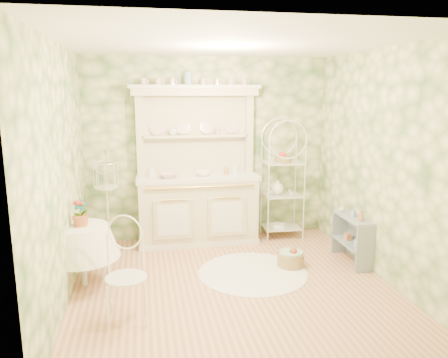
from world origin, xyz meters
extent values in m
plane|color=tan|center=(0.00, 0.00, 0.00)|extent=(3.60, 3.60, 0.00)
plane|color=white|center=(0.00, 0.00, 2.70)|extent=(3.60, 3.60, 0.00)
plane|color=#EFE9B6|center=(-1.80, 0.00, 1.35)|extent=(3.60, 3.60, 0.00)
plane|color=#EFE9B6|center=(1.80, 0.00, 1.35)|extent=(3.60, 3.60, 0.00)
plane|color=#EFE9B6|center=(0.00, 1.80, 1.35)|extent=(3.60, 3.60, 0.00)
plane|color=#EFE9B6|center=(0.00, -1.80, 1.35)|extent=(3.60, 3.60, 0.00)
cube|color=beige|center=(-0.20, 1.52, 1.15)|extent=(1.87, 0.61, 2.29)
cube|color=white|center=(1.09, 1.53, 0.96)|extent=(0.62, 0.45, 1.91)
cube|color=#8493A1|center=(1.68, 0.38, 0.30)|extent=(0.31, 0.71, 0.59)
cylinder|color=white|center=(-1.68, 0.29, 0.34)|extent=(0.82, 0.82, 0.69)
cube|color=white|center=(-1.17, -0.61, 0.48)|extent=(0.57, 0.57, 0.96)
cube|color=white|center=(-1.47, 1.41, 0.73)|extent=(0.36, 0.36, 1.46)
cylinder|color=#A18353|center=(0.84, 0.38, 0.11)|extent=(0.43, 0.43, 0.21)
cylinder|color=white|center=(0.32, 0.26, 0.01)|extent=(1.61, 1.61, 0.01)
imported|color=white|center=(-0.62, 1.42, 1.02)|extent=(0.28, 0.28, 0.07)
imported|color=white|center=(-0.12, 1.46, 1.02)|extent=(0.30, 0.30, 0.07)
imported|color=white|center=(-0.53, 1.68, 1.61)|extent=(0.13, 0.13, 0.10)
imported|color=white|center=(0.13, 1.68, 1.61)|extent=(0.11, 0.11, 0.09)
imported|color=#3F7238|center=(-1.68, 0.30, 0.85)|extent=(0.17, 0.13, 0.31)
imported|color=#B27445|center=(1.68, 0.18, 0.68)|extent=(0.07, 0.07, 0.16)
imported|color=#88A2B9|center=(1.68, 0.38, 0.65)|extent=(0.06, 0.06, 0.11)
imported|color=silver|center=(1.63, 0.63, 0.65)|extent=(0.07, 0.07, 0.09)
camera|label=1|loc=(-0.96, -4.63, 2.21)|focal=35.00mm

